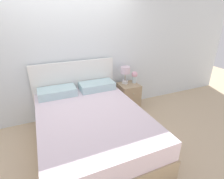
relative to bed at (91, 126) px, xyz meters
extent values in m
plane|color=#CCB28E|center=(0.00, 1.00, -0.33)|extent=(12.00, 12.00, 0.00)
cube|color=white|center=(0.00, 1.07, 0.97)|extent=(8.00, 0.06, 2.60)
cube|color=tan|center=(0.00, -0.07, -0.16)|extent=(1.57, 2.14, 0.34)
cube|color=white|center=(0.00, -0.07, 0.15)|extent=(1.54, 2.09, 0.28)
cube|color=white|center=(0.00, 0.97, 0.25)|extent=(1.60, 0.05, 1.15)
cube|color=silver|center=(-0.38, 0.75, 0.36)|extent=(0.66, 0.36, 0.14)
cube|color=silver|center=(0.38, 0.75, 0.36)|extent=(0.66, 0.36, 0.14)
cube|color=tan|center=(1.10, 0.77, -0.03)|extent=(0.41, 0.41, 0.59)
sphere|color=#B2AD93|center=(1.10, 0.56, 0.13)|extent=(0.02, 0.02, 0.02)
cylinder|color=white|center=(1.05, 0.86, 0.29)|extent=(0.13, 0.13, 0.06)
cylinder|color=#B7B29E|center=(1.05, 0.86, 0.41)|extent=(0.02, 0.02, 0.17)
cylinder|color=silver|center=(1.05, 0.86, 0.56)|extent=(0.20, 0.20, 0.14)
cylinder|color=silver|center=(1.25, 0.81, 0.34)|extent=(0.09, 0.09, 0.15)
sphere|color=#EFB2C6|center=(1.25, 0.81, 0.46)|extent=(0.13, 0.13, 0.13)
sphere|color=#609356|center=(1.28, 0.81, 0.42)|extent=(0.06, 0.06, 0.06)
camera|label=1|loc=(-0.61, -2.26, 1.65)|focal=28.00mm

